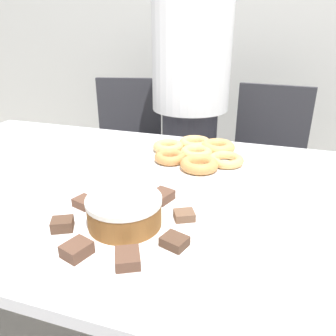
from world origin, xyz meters
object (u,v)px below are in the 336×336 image
at_px(office_chair_right, 263,175).
at_px(plate_cake, 125,226).
at_px(plate_donuts, 196,158).
at_px(office_chair_left, 127,159).
at_px(frosted_cake, 124,211).
at_px(person_standing, 190,100).

bearing_deg(office_chair_right, plate_cake, -99.69).
xyz_separation_m(office_chair_right, plate_donuts, (-0.24, -0.64, 0.32)).
bearing_deg(plate_donuts, office_chair_left, 131.91).
distance_m(office_chair_left, office_chair_right, 0.82).
relative_size(plate_cake, frosted_cake, 2.26).
bearing_deg(plate_donuts, office_chair_right, 69.63).
bearing_deg(plate_cake, plate_donuts, 82.84).
relative_size(person_standing, office_chair_right, 1.79).
height_order(office_chair_right, plate_donuts, office_chair_right).
distance_m(office_chair_right, plate_donuts, 0.76).
xyz_separation_m(plate_donuts, frosted_cake, (-0.06, -0.48, 0.04)).
relative_size(office_chair_right, plate_donuts, 2.23).
height_order(plate_donuts, frosted_cake, frosted_cake).
relative_size(person_standing, frosted_cake, 9.01).
distance_m(plate_cake, plate_donuts, 0.48).
xyz_separation_m(plate_cake, frosted_cake, (0.00, -0.00, 0.04)).
xyz_separation_m(office_chair_right, plate_cake, (-0.30, -1.12, 0.32)).
relative_size(office_chair_left, frosted_cake, 5.05).
relative_size(office_chair_right, plate_cake, 2.23).
relative_size(person_standing, plate_donuts, 3.99).
relative_size(office_chair_left, office_chair_right, 1.00).
height_order(plate_cake, frosted_cake, frosted_cake).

